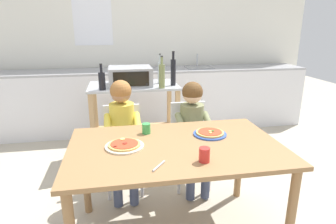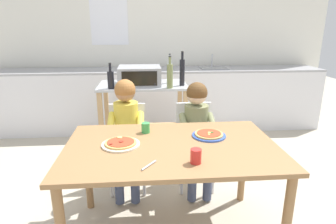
# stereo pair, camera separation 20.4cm
# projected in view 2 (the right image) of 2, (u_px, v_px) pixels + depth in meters

# --- Properties ---
(ground_plane) EXTENTS (11.06, 11.06, 0.00)m
(ground_plane) POSITION_uv_depth(u_px,v_px,m) (162.00, 166.00, 3.26)
(ground_plane) COLOR #B7AD99
(back_wall_tiled) EXTENTS (5.50, 0.13, 2.70)m
(back_wall_tiled) POSITION_uv_depth(u_px,v_px,m) (155.00, 38.00, 4.51)
(back_wall_tiled) COLOR white
(back_wall_tiled) RESTS_ON ground
(kitchen_counter) EXTENTS (4.95, 0.60, 1.12)m
(kitchen_counter) POSITION_uv_depth(u_px,v_px,m) (157.00, 99.00, 4.38)
(kitchen_counter) COLOR silver
(kitchen_counter) RESTS_ON ground
(kitchen_island_cart) EXTENTS (1.01, 0.59, 0.89)m
(kitchen_island_cart) POSITION_uv_depth(u_px,v_px,m) (143.00, 109.00, 3.39)
(kitchen_island_cart) COLOR #B7BABF
(kitchen_island_cart) RESTS_ON ground
(toaster_oven) EXTENTS (0.47, 0.40, 0.21)m
(toaster_oven) POSITION_uv_depth(u_px,v_px,m) (140.00, 76.00, 3.25)
(toaster_oven) COLOR #999BA0
(toaster_oven) RESTS_ON kitchen_island_cart
(bottle_dark_olive_oil) EXTENTS (0.06, 0.06, 0.38)m
(bottle_dark_olive_oil) POSITION_uv_depth(u_px,v_px,m) (182.00, 72.00, 3.18)
(bottle_dark_olive_oil) COLOR black
(bottle_dark_olive_oil) RESTS_ON kitchen_island_cart
(bottle_clear_vinegar) EXTENTS (0.05, 0.05, 0.34)m
(bottle_clear_vinegar) POSITION_uv_depth(u_px,v_px,m) (170.00, 72.00, 3.32)
(bottle_clear_vinegar) COLOR #ADB7B2
(bottle_clear_vinegar) RESTS_ON kitchen_island_cart
(bottle_squat_spirits) EXTENTS (0.07, 0.07, 0.34)m
(bottle_squat_spirits) POSITION_uv_depth(u_px,v_px,m) (170.00, 75.00, 3.05)
(bottle_squat_spirits) COLOR olive
(bottle_squat_spirits) RESTS_ON kitchen_island_cart
(bottle_brown_beer) EXTENTS (0.07, 0.07, 0.27)m
(bottle_brown_beer) POSITION_uv_depth(u_px,v_px,m) (111.00, 79.00, 3.04)
(bottle_brown_beer) COLOR black
(bottle_brown_beer) RESTS_ON kitchen_island_cart
(dining_table) EXTENTS (1.48, 0.93, 0.74)m
(dining_table) POSITION_uv_depth(u_px,v_px,m) (172.00, 157.00, 2.02)
(dining_table) COLOR olive
(dining_table) RESTS_ON ground
(dining_chair_left) EXTENTS (0.36, 0.36, 0.81)m
(dining_chair_left) POSITION_uv_depth(u_px,v_px,m) (128.00, 140.00, 2.75)
(dining_chair_left) COLOR silver
(dining_chair_left) RESTS_ON ground
(dining_chair_right) EXTENTS (0.36, 0.36, 0.81)m
(dining_chair_right) POSITION_uv_depth(u_px,v_px,m) (194.00, 139.00, 2.79)
(dining_chair_right) COLOR silver
(dining_chair_right) RESTS_ON ground
(child_in_yellow_shirt) EXTENTS (0.32, 0.42, 1.07)m
(child_in_yellow_shirt) POSITION_uv_depth(u_px,v_px,m) (126.00, 124.00, 2.58)
(child_in_yellow_shirt) COLOR #424C6B
(child_in_yellow_shirt) RESTS_ON ground
(child_in_olive_shirt) EXTENTS (0.32, 0.42, 1.03)m
(child_in_olive_shirt) POSITION_uv_depth(u_px,v_px,m) (197.00, 124.00, 2.62)
(child_in_olive_shirt) COLOR #424C6B
(child_in_olive_shirt) RESTS_ON ground
(pizza_plate_cream) EXTENTS (0.27, 0.27, 0.03)m
(pizza_plate_cream) POSITION_uv_depth(u_px,v_px,m) (121.00, 144.00, 1.99)
(pizza_plate_cream) COLOR beige
(pizza_plate_cream) RESTS_ON dining_table
(pizza_plate_blue_rimmed) EXTENTS (0.25, 0.25, 0.03)m
(pizza_plate_blue_rimmed) POSITION_uv_depth(u_px,v_px,m) (209.00, 135.00, 2.15)
(pizza_plate_blue_rimmed) COLOR #3356B7
(pizza_plate_blue_rimmed) RESTS_ON dining_table
(drinking_cup_red) EXTENTS (0.07, 0.07, 0.09)m
(drinking_cup_red) POSITION_uv_depth(u_px,v_px,m) (196.00, 156.00, 1.72)
(drinking_cup_red) COLOR red
(drinking_cup_red) RESTS_ON dining_table
(drinking_cup_green) EXTENTS (0.07, 0.07, 0.08)m
(drinking_cup_green) POSITION_uv_depth(u_px,v_px,m) (146.00, 128.00, 2.21)
(drinking_cup_green) COLOR green
(drinking_cup_green) RESTS_ON dining_table
(serving_spoon) EXTENTS (0.09, 0.12, 0.01)m
(serving_spoon) POSITION_uv_depth(u_px,v_px,m) (149.00, 165.00, 1.69)
(serving_spoon) COLOR #B7BABF
(serving_spoon) RESTS_ON dining_table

